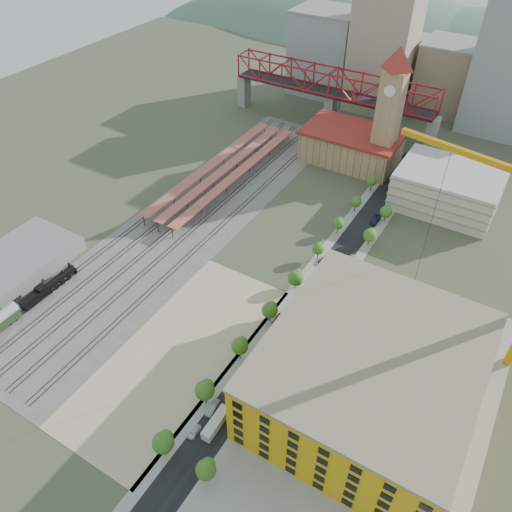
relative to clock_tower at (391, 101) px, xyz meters
The scene contains 31 objects.
ground 85.36m from the clock_tower, 95.71° to the right, with size 400.00×400.00×0.00m, color #474C38.
ballast_strip 81.63m from the clock_tower, 125.15° to the right, with size 36.00×165.00×0.06m, color #605E59.
dirt_lot 115.74m from the clock_tower, 96.14° to the right, with size 28.00×67.00×0.06m, color tan.
street_asphalt 71.48m from the clock_tower, 82.98° to the right, with size 12.00×170.00×0.06m, color black.
sidewalk_west 71.08m from the clock_tower, 87.80° to the right, with size 3.00×170.00×0.04m, color gray.
sidewalk_east 72.31m from the clock_tower, 78.27° to the right, with size 3.00×170.00×0.04m, color gray.
construction_pad 110.41m from the clock_tower, 69.69° to the right, with size 50.00×90.00×0.06m, color gray.
rail_tracks 82.57m from the clock_tower, 126.24° to the right, with size 26.56×160.00×0.18m.
platform_canopies 65.08m from the clock_tower, 144.47° to the right, with size 16.00×80.00×4.12m.
station_hall 25.65m from the clock_tower, behind, with size 38.00×24.00×13.10m.
clock_tower is the anchor object (origin of this frame).
parking_garage 36.81m from the clock_tower, 19.64° to the right, with size 34.00×26.00×14.00m, color silver.
truss_bridge 42.56m from the clock_tower, 142.85° to the left, with size 94.00×9.60×25.60m.
construction_building 107.36m from the clock_tower, 71.22° to the right, with size 44.60×50.60×18.80m.
warehouse 135.13m from the clock_tower, 123.93° to the right, with size 22.00×32.00×5.00m, color gray.
street_trees 80.70m from the clock_tower, 83.91° to the right, with size 15.40×124.40×8.00m.
skyline 62.60m from the clock_tower, 90.49° to the left, with size 133.00×46.00×60.00m.
distant_hills 213.32m from the clock_tower, 78.30° to the left, with size 647.00×264.00×227.00m.
locomotive 129.52m from the clock_tower, 117.24° to the right, with size 2.62×20.21×5.05m.
site_trailer_a 127.09m from the clock_tower, 86.30° to the right, with size 2.31×8.77×2.40m, color silver.
site_trailer_b 114.01m from the clock_tower, 85.85° to the right, with size 2.50×9.50×2.60m, color silver.
site_trailer_c 103.25m from the clock_tower, 85.39° to the right, with size 2.55×9.70×2.66m, color silver.
site_trailer_d 91.54m from the clock_tower, 84.74° to the right, with size 2.31×8.79×2.41m, color silver.
car_0 130.97m from the clock_tower, 87.76° to the right, with size 1.54×3.84×1.31m, color silver.
car_1 124.06m from the clock_tower, 87.63° to the right, with size 1.67×4.79×1.58m, color gray.
car_2 93.64m from the clock_tower, 86.79° to the right, with size 2.40×5.22×1.45m, color black.
car_3 66.19m from the clock_tower, 85.22° to the right, with size 2.16×5.31×1.54m, color navy.
car_4 119.70m from the clock_tower, 84.58° to the right, with size 1.66×4.12×1.40m, color white.
car_5 88.96m from the clock_tower, 82.52° to the right, with size 1.67×4.79×1.58m, color #9B9BA0.
car_6 68.58m from the clock_tower, 79.89° to the right, with size 2.58×5.60×1.55m, color black.
car_7 44.05m from the clock_tower, 71.17° to the right, with size 2.20×5.42×1.57m, color navy.
Camera 1 is at (54.97, -90.73, 103.14)m, focal length 35.00 mm.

